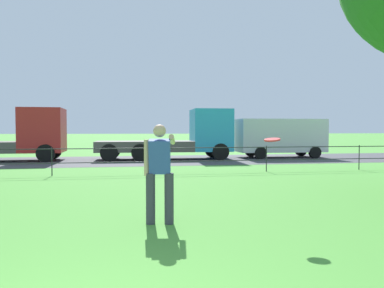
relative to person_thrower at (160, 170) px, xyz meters
name	(u,v)px	position (x,y,z in m)	size (l,w,h in m)	color
street_strip	(115,161)	(-1.15, 13.65, -0.92)	(80.00, 6.80, 0.01)	#424247
park_fence	(110,156)	(-1.15, 7.41, -0.26)	(35.82, 0.04, 1.00)	#232328
person_thrower	(160,170)	(0.00, 0.00, 0.00)	(0.61, 0.77, 1.72)	#383842
frisbee	(272,140)	(1.84, -0.50, 0.53)	(0.38, 0.38, 0.07)	red
flatbed_truck_far_right	(13,138)	(-6.31, 14.36, 0.29)	(7.33, 2.51, 2.75)	#B22323
flatbed_truck_right	(185,137)	(2.64, 14.05, 0.29)	(7.38, 2.65, 2.75)	#2D99D1
panel_van_far_left	(281,136)	(8.36, 14.33, 0.34)	(5.07, 2.24, 2.24)	silver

